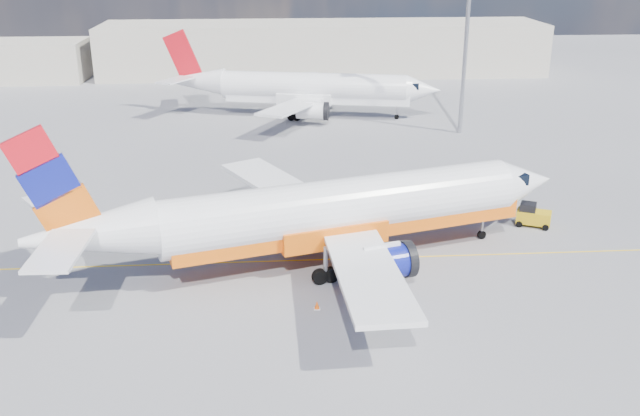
{
  "coord_description": "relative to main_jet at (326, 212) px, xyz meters",
  "views": [
    {
      "loc": [
        -3.86,
        -40.93,
        20.4
      ],
      "look_at": [
        -0.65,
        3.69,
        3.5
      ],
      "focal_mm": 40.0,
      "sensor_mm": 36.0,
      "label": 1
    }
  ],
  "objects": [
    {
      "name": "terminal_main",
      "position": [
        5.35,
        72.66,
        0.29
      ],
      "size": [
        70.0,
        14.0,
        8.0
      ],
      "primitive_type": "cube",
      "color": "#B7AF9E",
      "rests_on": "ground"
    },
    {
      "name": "ground",
      "position": [
        0.35,
        -2.34,
        -3.71
      ],
      "size": [
        240.0,
        240.0,
        0.0
      ],
      "primitive_type": "plane",
      "color": "slate",
      "rests_on": "ground"
    },
    {
      "name": "traffic_cone",
      "position": [
        -1.02,
        -6.2,
        -3.45
      ],
      "size": [
        0.37,
        0.37,
        0.52
      ],
      "color": "white",
      "rests_on": "ground"
    },
    {
      "name": "main_jet",
      "position": [
        0.0,
        0.0,
        0.0
      ],
      "size": [
        36.74,
        27.98,
        11.12
      ],
      "rotation": [
        0.0,
        0.0,
        0.29
      ],
      "color": "white",
      "rests_on": "ground"
    },
    {
      "name": "taxi_line",
      "position": [
        0.35,
        0.66,
        -3.7
      ],
      "size": [
        70.0,
        0.15,
        0.01
      ],
      "primitive_type": "cube",
      "color": "yellow",
      "rests_on": "ground"
    },
    {
      "name": "gse_tug",
      "position": [
        16.18,
        5.65,
        -2.87
      ],
      "size": [
        2.82,
        2.39,
        1.77
      ],
      "rotation": [
        0.0,
        0.0,
        -0.43
      ],
      "color": "black",
      "rests_on": "ground"
    },
    {
      "name": "second_jet",
      "position": [
        0.86,
        42.67,
        -0.29
      ],
      "size": [
        34.02,
        26.22,
        10.27
      ],
      "rotation": [
        0.0,
        0.0,
        -0.21
      ],
      "color": "white",
      "rests_on": "ground"
    },
    {
      "name": "floodlight_mast",
      "position": [
        17.8,
        33.45,
        9.09
      ],
      "size": [
        1.56,
        1.56,
        21.34
      ],
      "color": "#9F9FA7",
      "rests_on": "ground"
    }
  ]
}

